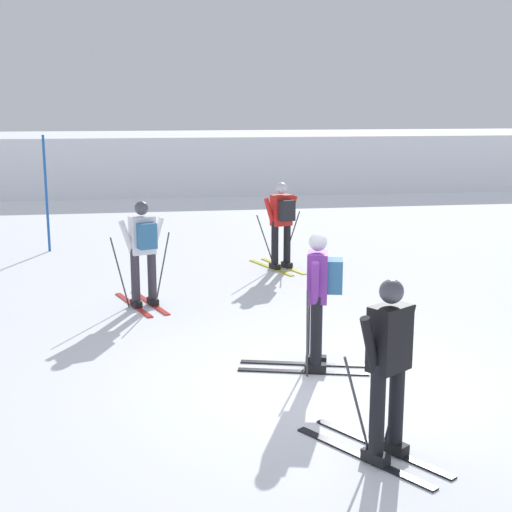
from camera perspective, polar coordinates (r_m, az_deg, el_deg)
The scene contains 7 objects.
ground_plane at distance 8.67m, azimuth 5.63°, elevation -9.96°, with size 120.00×120.00×0.00m, color white.
far_snow_ridge at distance 28.33m, azimuth -4.80°, elevation 7.46°, with size 80.00×6.34×2.04m, color white.
skier_white at distance 11.65m, azimuth -8.81°, elevation 0.57°, with size 0.95×1.63×1.71m.
skier_purple at distance 8.83m, azimuth 4.94°, elevation -3.00°, with size 1.64×0.98×1.71m.
skier_black at distance 6.72m, azimuth 10.27°, elevation -8.37°, with size 1.19×1.54×1.71m.
skier_red at distance 14.18m, azimuth 2.03°, elevation 2.73°, with size 0.95×1.63×1.71m.
trail_marker_pole at distance 16.52m, azimuth -16.09°, elevation 4.69°, with size 0.06×0.06×2.54m, color #1E56AD.
Camera 1 is at (-2.08, -7.77, 3.23)m, focal length 51.11 mm.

